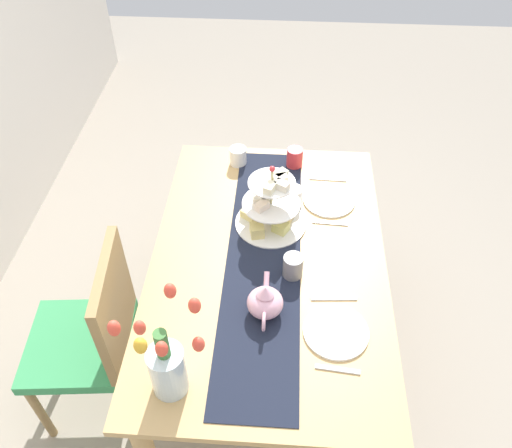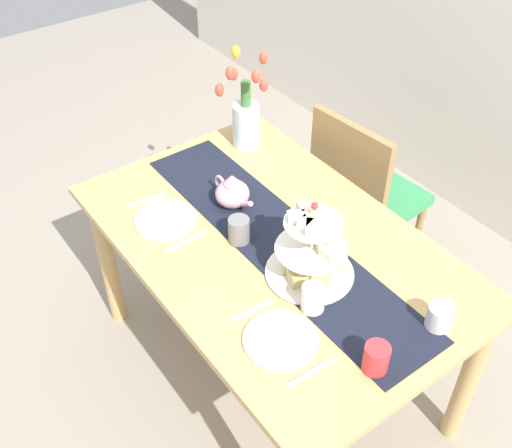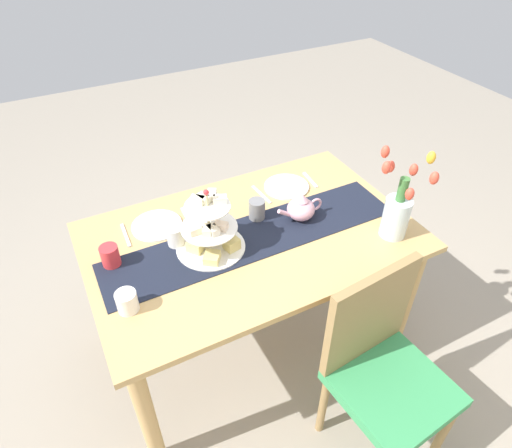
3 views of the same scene
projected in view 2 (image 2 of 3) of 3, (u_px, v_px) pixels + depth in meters
name	position (u px, v px, depth m)	size (l,w,h in m)	color
ground_plane	(270.00, 368.00, 2.70)	(8.00, 8.00, 0.00)	gray
dining_table	(273.00, 264.00, 2.28)	(1.46, 0.93, 0.75)	tan
chair_left	(362.00, 192.00, 2.82)	(0.46, 0.46, 0.91)	olive
table_runner	(278.00, 239.00, 2.21)	(1.36, 0.29, 0.00)	black
tiered_cake_stand	(311.00, 254.00, 2.02)	(0.30, 0.30, 0.30)	beige
teapot	(232.00, 192.00, 2.32)	(0.24, 0.13, 0.14)	#E5A8BC
tulip_vase	(246.00, 115.00, 2.58)	(0.23, 0.26, 0.41)	silver
cream_jug	(439.00, 317.00, 1.89)	(0.08, 0.08, 0.09)	white
dinner_plate_left	(166.00, 219.00, 2.29)	(0.23, 0.23, 0.01)	white
fork_left	(147.00, 200.00, 2.38)	(0.02, 0.15, 0.01)	silver
knife_left	(186.00, 241.00, 2.20)	(0.01, 0.17, 0.01)	silver
dinner_plate_right	(280.00, 339.00, 1.87)	(0.23, 0.23, 0.01)	white
fork_right	(252.00, 310.00, 1.96)	(0.02, 0.15, 0.01)	silver
knife_right	(311.00, 372.00, 1.78)	(0.01, 0.17, 0.01)	silver
mug_grey	(239.00, 230.00, 2.17)	(0.08, 0.08, 0.10)	slate
mug_white_text	(313.00, 298.00, 1.94)	(0.08, 0.08, 0.10)	white
mug_orange	(376.00, 358.00, 1.76)	(0.08, 0.08, 0.10)	red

